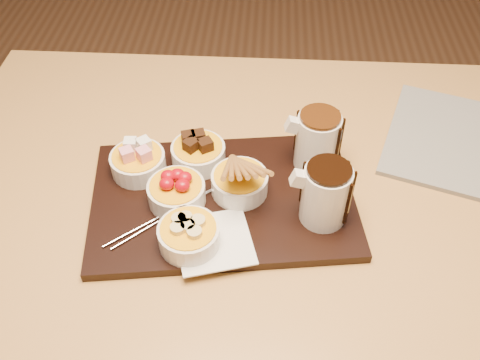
# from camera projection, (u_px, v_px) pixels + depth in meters

# --- Properties ---
(ground) EXTENTS (5.00, 5.00, 0.00)m
(ground) POSITION_uv_depth(u_px,v_px,m) (246.00, 359.00, 1.54)
(ground) COLOR brown
(ground) RESTS_ON ground
(dining_table) EXTENTS (1.20, 0.80, 0.75)m
(dining_table) POSITION_uv_depth(u_px,v_px,m) (249.00, 212.00, 1.07)
(dining_table) COLOR #BA8845
(dining_table) RESTS_ON ground
(serving_board) EXTENTS (0.50, 0.36, 0.02)m
(serving_board) POSITION_uv_depth(u_px,v_px,m) (223.00, 199.00, 0.95)
(serving_board) COLOR black
(serving_board) RESTS_ON dining_table
(napkin) EXTENTS (0.15, 0.15, 0.00)m
(napkin) POSITION_uv_depth(u_px,v_px,m) (214.00, 241.00, 0.87)
(napkin) COLOR white
(napkin) RESTS_ON serving_board
(bowl_marshmallows) EXTENTS (0.10, 0.10, 0.04)m
(bowl_marshmallows) POSITION_uv_depth(u_px,v_px,m) (138.00, 163.00, 0.97)
(bowl_marshmallows) COLOR silver
(bowl_marshmallows) RESTS_ON serving_board
(bowl_cake) EXTENTS (0.10, 0.10, 0.04)m
(bowl_cake) POSITION_uv_depth(u_px,v_px,m) (198.00, 154.00, 0.99)
(bowl_cake) COLOR silver
(bowl_cake) RESTS_ON serving_board
(bowl_strawberries) EXTENTS (0.10, 0.10, 0.04)m
(bowl_strawberries) POSITION_uv_depth(u_px,v_px,m) (177.00, 193.00, 0.92)
(bowl_strawberries) COLOR silver
(bowl_strawberries) RESTS_ON serving_board
(bowl_biscotti) EXTENTS (0.10, 0.10, 0.04)m
(bowl_biscotti) POSITION_uv_depth(u_px,v_px,m) (240.00, 183.00, 0.94)
(bowl_biscotti) COLOR silver
(bowl_biscotti) RESTS_ON serving_board
(bowl_bananas) EXTENTS (0.10, 0.10, 0.04)m
(bowl_bananas) POSITION_uv_depth(u_px,v_px,m) (189.00, 236.00, 0.86)
(bowl_bananas) COLOR silver
(bowl_bananas) RESTS_ON serving_board
(pitcher_dark_chocolate) EXTENTS (0.09, 0.09, 0.11)m
(pitcher_dark_chocolate) POSITION_uv_depth(u_px,v_px,m) (325.00, 195.00, 0.87)
(pitcher_dark_chocolate) COLOR silver
(pitcher_dark_chocolate) RESTS_ON serving_board
(pitcher_milk_chocolate) EXTENTS (0.09, 0.09, 0.11)m
(pitcher_milk_chocolate) POSITION_uv_depth(u_px,v_px,m) (317.00, 141.00, 0.96)
(pitcher_milk_chocolate) COLOR silver
(pitcher_milk_chocolate) RESTS_ON serving_board
(fondue_skewers) EXTENTS (0.19, 0.22, 0.01)m
(fondue_skewers) POSITION_uv_depth(u_px,v_px,m) (172.00, 210.00, 0.91)
(fondue_skewers) COLOR silver
(fondue_skewers) RESTS_ON serving_board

